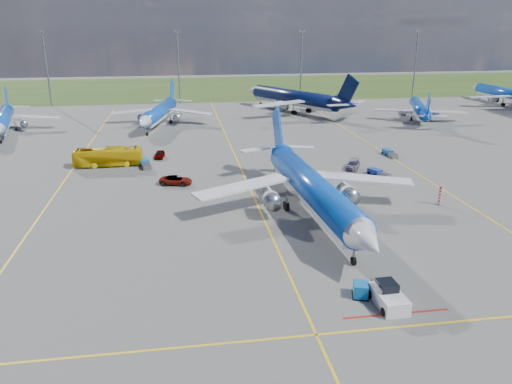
{
  "coord_description": "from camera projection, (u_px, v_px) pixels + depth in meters",
  "views": [
    {
      "loc": [
        -10.52,
        -54.74,
        25.03
      ],
      "look_at": [
        -1.11,
        6.15,
        4.0
      ],
      "focal_mm": 35.0,
      "sensor_mm": 36.0,
      "label": 1
    }
  ],
  "objects": [
    {
      "name": "service_car_c",
      "position": [
        353.0,
        165.0,
        89.53
      ],
      "size": [
        4.19,
        5.41,
        1.46
      ],
      "primitive_type": "imported",
      "rotation": [
        0.0,
        0.0,
        -0.49
      ],
      "color": "#999999",
      "rests_on": "ground"
    },
    {
      "name": "bg_jet_ne",
      "position": [
        418.0,
        119.0,
        135.46
      ],
      "size": [
        34.88,
        39.73,
        8.7
      ],
      "primitive_type": null,
      "rotation": [
        0.0,
        0.0,
        2.8
      ],
      "color": "#0D48B9",
      "rests_on": "ground"
    },
    {
      "name": "service_car_a",
      "position": [
        159.0,
        154.0,
        96.72
      ],
      "size": [
        2.18,
        4.34,
        1.42
      ],
      "primitive_type": "imported",
      "rotation": [
        0.0,
        0.0,
        -0.13
      ],
      "color": "#999999",
      "rests_on": "ground"
    },
    {
      "name": "main_airliner",
      "position": [
        311.0,
        216.0,
        67.94
      ],
      "size": [
        36.15,
        46.13,
        11.62
      ],
      "primitive_type": null,
      "rotation": [
        0.0,
        0.0,
        0.05
      ],
      "color": "#0D48B9",
      "rests_on": "ground"
    },
    {
      "name": "bg_jet_ene",
      "position": [
        504.0,
        105.0,
        159.43
      ],
      "size": [
        30.96,
        39.67,
        10.05
      ],
      "primitive_type": null,
      "rotation": [
        0.0,
        0.0,
        3.19
      ],
      "color": "#0D48B9",
      "rests_on": "ground"
    },
    {
      "name": "baggage_tug_e",
      "position": [
        389.0,
        153.0,
        98.32
      ],
      "size": [
        1.48,
        4.82,
        1.07
      ],
      "rotation": [
        0.0,
        0.0,
        0.05
      ],
      "color": "#194E96",
      "rests_on": "ground"
    },
    {
      "name": "floodlight_masts",
      "position": [
        241.0,
        63.0,
        161.07
      ],
      "size": [
        202.2,
        0.5,
        22.7
      ],
      "color": "slate",
      "rests_on": "ground"
    },
    {
      "name": "apron_bus",
      "position": [
        108.0,
        157.0,
        90.98
      ],
      "size": [
        12.54,
        3.25,
        3.47
      ],
      "primitive_type": "imported",
      "rotation": [
        0.0,
        0.0,
        1.6
      ],
      "color": "gold",
      "rests_on": "ground"
    },
    {
      "name": "bg_jet_nnw",
      "position": [
        160.0,
        125.0,
        127.58
      ],
      "size": [
        35.3,
        42.02,
        9.67
      ],
      "primitive_type": null,
      "rotation": [
        0.0,
        0.0,
        -0.21
      ],
      "color": "#0D48B9",
      "rests_on": "ground"
    },
    {
      "name": "baggage_tug_c",
      "position": [
        145.0,
        163.0,
        91.12
      ],
      "size": [
        2.47,
        5.7,
        1.24
      ],
      "rotation": [
        0.0,
        0.0,
        0.19
      ],
      "color": "#1B6AA6",
      "rests_on": "ground"
    },
    {
      "name": "bg_jet_n",
      "position": [
        294.0,
        112.0,
        146.21
      ],
      "size": [
        54.04,
        58.13,
        12.21
      ],
      "primitive_type": null,
      "rotation": [
        0.0,
        0.0,
        3.66
      ],
      "color": "#07123A",
      "rests_on": "ground"
    },
    {
      "name": "warning_post",
      "position": [
        440.0,
        195.0,
        71.56
      ],
      "size": [
        0.5,
        0.5,
        3.0
      ],
      "primitive_type": "cylinder",
      "color": "red",
      "rests_on": "ground"
    },
    {
      "name": "grass_strip",
      "position": [
        204.0,
        88.0,
        201.09
      ],
      "size": [
        400.0,
        80.0,
        0.01
      ],
      "primitive_type": "cube",
      "color": "#2D4719",
      "rests_on": "ground"
    },
    {
      "name": "pushback_tug",
      "position": [
        388.0,
        297.0,
        46.3
      ],
      "size": [
        2.46,
        6.33,
        2.14
      ],
      "rotation": [
        0.0,
        0.0,
        0.02
      ],
      "color": "silver",
      "rests_on": "ground"
    },
    {
      "name": "baggage_tug_w",
      "position": [
        378.0,
        173.0,
        85.39
      ],
      "size": [
        2.87,
        4.78,
        1.04
      ],
      "rotation": [
        0.0,
        0.0,
        0.38
      ],
      "color": "navy",
      "rests_on": "ground"
    },
    {
      "name": "ground",
      "position": [
        273.0,
        239.0,
        60.8
      ],
      "size": [
        400.0,
        400.0,
        0.0
      ],
      "primitive_type": "plane",
      "color": "#575754",
      "rests_on": "ground"
    },
    {
      "name": "bg_jet_nw",
      "position": [
        6.0,
        133.0,
        118.73
      ],
      "size": [
        33.75,
        40.12,
        9.21
      ],
      "primitive_type": null,
      "rotation": [
        0.0,
        0.0,
        0.22
      ],
      "color": "#0D48B9",
      "rests_on": "ground"
    },
    {
      "name": "taxiway_lines",
      "position": [
        244.0,
        174.0,
        86.73
      ],
      "size": [
        60.25,
        160.0,
        0.02
      ],
      "color": "yellow",
      "rests_on": "ground"
    },
    {
      "name": "uld_container",
      "position": [
        361.0,
        290.0,
        47.83
      ],
      "size": [
        1.79,
        2.02,
        1.36
      ],
      "primitive_type": "cube",
      "rotation": [
        0.0,
        0.0,
        -0.29
      ],
      "color": "#0C5DAB",
      "rests_on": "ground"
    },
    {
      "name": "service_car_b",
      "position": [
        176.0,
        180.0,
        80.81
      ],
      "size": [
        5.73,
        3.74,
        1.46
      ],
      "primitive_type": "imported",
      "rotation": [
        0.0,
        0.0,
        1.3
      ],
      "color": "#999999",
      "rests_on": "ground"
    }
  ]
}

